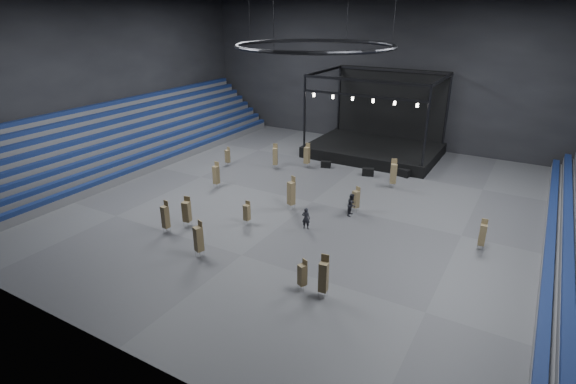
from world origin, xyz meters
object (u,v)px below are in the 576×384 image
Objects in this scene: chair_stack_6 at (247,212)px; crew_member at (352,205)px; flight_case_left at (326,164)px; chair_stack_2 at (216,174)px; chair_stack_5 at (228,156)px; chair_stack_8 at (291,193)px; chair_stack_1 at (483,234)px; chair_stack_9 at (165,216)px; flight_case_right at (404,173)px; chair_stack_4 at (356,199)px; flight_case_mid at (368,172)px; chair_stack_11 at (275,156)px; chair_stack_10 at (307,155)px; chair_stack_0 at (302,274)px; man_center at (306,218)px; chair_stack_3 at (199,238)px; chair_stack_12 at (324,276)px; chair_stack_13 at (393,173)px; chair_stack_7 at (187,211)px; stage at (377,141)px.

crew_member is at bearing 42.89° from chair_stack_6.
chair_stack_2 reaches higher than flight_case_left.
chair_stack_5 is 13.09m from chair_stack_8.
chair_stack_2 is 6.39m from chair_stack_5.
chair_stack_9 is at bearing -163.25° from chair_stack_1.
chair_stack_4 is (-1.01, -10.23, 0.76)m from flight_case_right.
flight_case_mid is 11.25m from chair_stack_8.
flight_case_right is at bearing -5.37° from chair_stack_11.
chair_stack_10 reaches higher than chair_stack_6.
chair_stack_9 reaches higher than flight_case_right.
flight_case_right is 0.44× the size of chair_stack_11.
flight_case_mid is 14.86m from chair_stack_5.
flight_case_mid is 21.06m from chair_stack_0.
chair_stack_2 is at bearing -29.15° from man_center.
chair_stack_3 is at bearing -153.93° from chair_stack_1.
chair_stack_10 is 0.95× the size of chair_stack_12.
chair_stack_2 is at bearing -172.58° from chair_stack_13.
chair_stack_5 is (-16.31, 4.17, -0.08)m from chair_stack_4.
man_center is (4.33, 7.25, -0.49)m from chair_stack_3.
chair_stack_11 is at bearing 120.39° from chair_stack_12.
chair_stack_5 is 0.80× the size of chair_stack_9.
chair_stack_7 is (-3.26, -17.87, 0.95)m from flight_case_left.
chair_stack_7 is (-6.18, -25.20, -0.16)m from stage.
flight_case_right is at bearing 120.72° from chair_stack_1.
flight_case_left is 11.89m from crew_member.
chair_stack_13 is (7.41, 18.84, 0.08)m from chair_stack_3.
stage reaches higher than chair_stack_10.
chair_stack_6 is 4.59m from chair_stack_7.
chair_stack_7 is at bearing -105.69° from chair_stack_8.
chair_stack_8 is (-14.84, -0.68, 0.29)m from chair_stack_1.
chair_stack_10 reaches higher than chair_stack_0.
chair_stack_12 reaches higher than flight_case_right.
chair_stack_13 is at bearing 62.49° from chair_stack_6.
flight_case_mid is at bearing 126.32° from chair_stack_13.
chair_stack_10 reaches higher than chair_stack_9.
chair_stack_5 is at bearing 134.79° from chair_stack_6.
stage is at bearing 58.95° from chair_stack_5.
chair_stack_11 is (-9.30, -2.67, 0.95)m from flight_case_mid.
crew_member is at bearing 38.21° from chair_stack_8.
flight_case_mid is 0.48× the size of chair_stack_7.
chair_stack_10 is (-3.88, 10.14, -0.12)m from chair_stack_8.
chair_stack_0 is 0.89× the size of chair_stack_1.
flight_case_left is 18.19m from chair_stack_7.
chair_stack_1 is 26.89m from chair_stack_5.
chair_stack_6 is at bearing -96.11° from stage.
flight_case_left is at bearing 178.01° from flight_case_mid.
chair_stack_11 is (-12.49, -4.21, 0.95)m from flight_case_right.
chair_stack_3 is (6.90, -10.57, 0.05)m from chair_stack_2.
flight_case_left is at bearing 25.58° from chair_stack_10.
chair_stack_12 is (19.17, -16.22, 0.33)m from chair_stack_5.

